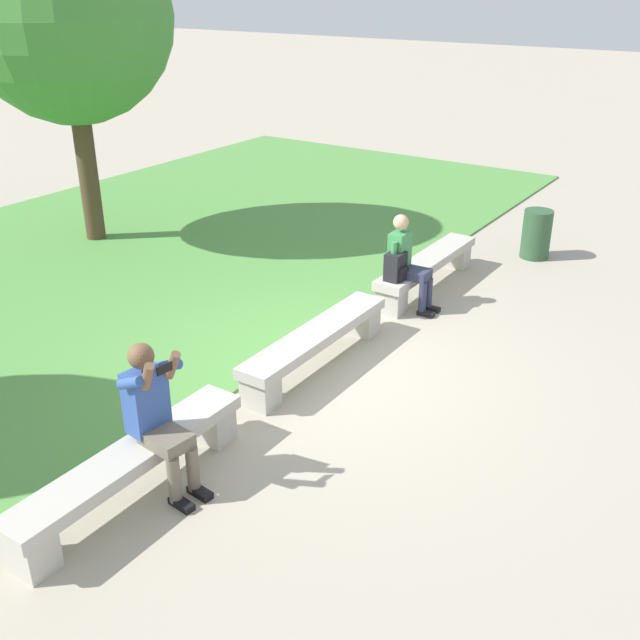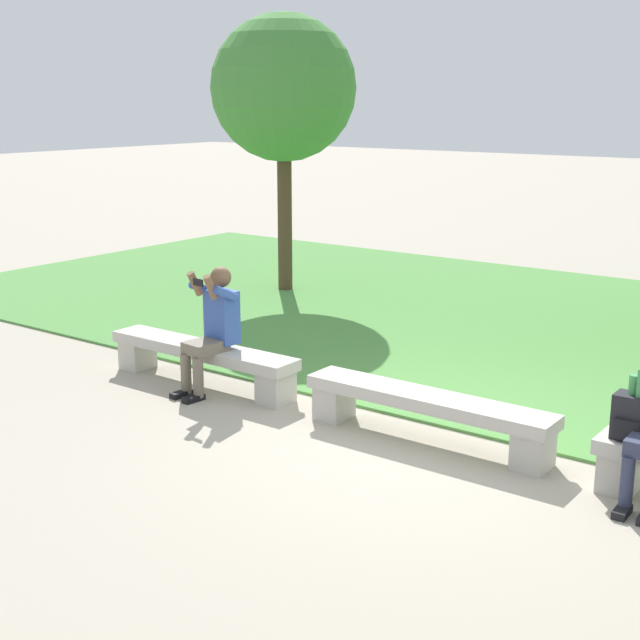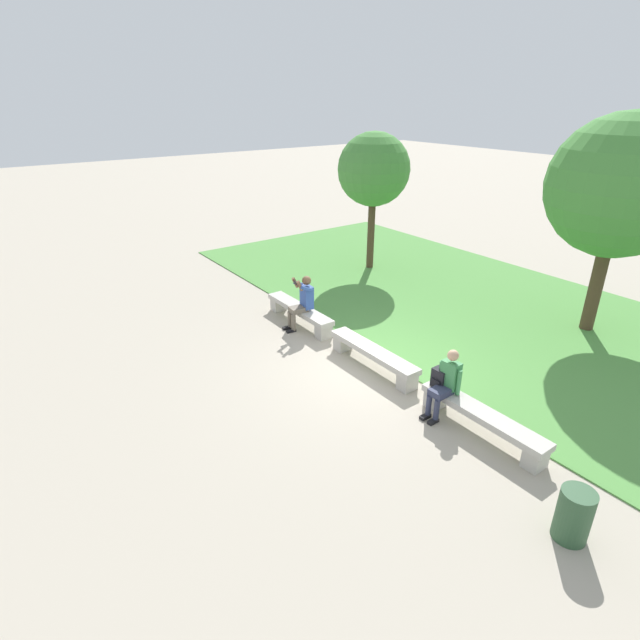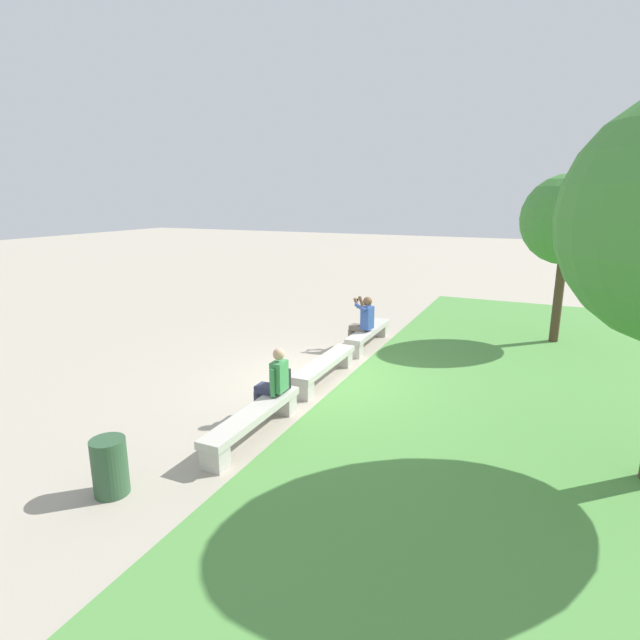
{
  "view_description": "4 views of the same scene",
  "coord_description": "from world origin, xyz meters",
  "px_view_note": "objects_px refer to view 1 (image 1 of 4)",
  "views": [
    {
      "loc": [
        -6.17,
        -4.15,
        4.05
      ],
      "look_at": [
        -0.56,
        -0.42,
        0.9
      ],
      "focal_mm": 42.0,
      "sensor_mm": 36.0,
      "label": 1
    },
    {
      "loc": [
        3.7,
        -6.63,
        3.02
      ],
      "look_at": [
        -0.89,
        -0.4,
        1.08
      ],
      "focal_mm": 50.0,
      "sensor_mm": 36.0,
      "label": 2
    },
    {
      "loc": [
        6.79,
        -6.26,
        5.29
      ],
      "look_at": [
        -1.03,
        -0.62,
        0.89
      ],
      "focal_mm": 28.0,
      "sensor_mm": 36.0,
      "label": 3
    },
    {
      "loc": [
        8.9,
        3.95,
        3.7
      ],
      "look_at": [
        -0.79,
        -0.47,
        1.07
      ],
      "focal_mm": 28.0,
      "sensor_mm": 36.0,
      "label": 4
    }
  ],
  "objects_px": {
    "person_photographer": "(155,411)",
    "person_distant": "(407,260)",
    "bench_main": "(132,465)",
    "bench_mid": "(427,267)",
    "trash_bin": "(536,234)",
    "bench_near": "(316,341)",
    "backpack": "(396,267)",
    "tree_left_background": "(67,18)"
  },
  "relations": [
    {
      "from": "bench_main",
      "to": "bench_mid",
      "type": "distance_m",
      "value": 5.53
    },
    {
      "from": "bench_main",
      "to": "tree_left_background",
      "type": "xyz_separation_m",
      "value": [
        4.41,
        5.51,
        3.11
      ]
    },
    {
      "from": "bench_main",
      "to": "bench_mid",
      "type": "relative_size",
      "value": 1.0
    },
    {
      "from": "person_photographer",
      "to": "tree_left_background",
      "type": "distance_m",
      "value": 7.46
    },
    {
      "from": "person_distant",
      "to": "trash_bin",
      "type": "bearing_deg",
      "value": -15.29
    },
    {
      "from": "bench_near",
      "to": "bench_mid",
      "type": "distance_m",
      "value": 2.77
    },
    {
      "from": "tree_left_background",
      "to": "bench_near",
      "type": "bearing_deg",
      "value": -106.57
    },
    {
      "from": "trash_bin",
      "to": "person_photographer",
      "type": "bearing_deg",
      "value": 174.05
    },
    {
      "from": "bench_near",
      "to": "bench_mid",
      "type": "xyz_separation_m",
      "value": [
        2.77,
        0.0,
        0.0
      ]
    },
    {
      "from": "person_distant",
      "to": "tree_left_background",
      "type": "height_order",
      "value": "tree_left_background"
    },
    {
      "from": "person_photographer",
      "to": "bench_near",
      "type": "bearing_deg",
      "value": 1.76
    },
    {
      "from": "person_photographer",
      "to": "bench_main",
      "type": "bearing_deg",
      "value": 163.12
    },
    {
      "from": "trash_bin",
      "to": "bench_main",
      "type": "bearing_deg",
      "value": 173.67
    },
    {
      "from": "person_photographer",
      "to": "backpack",
      "type": "bearing_deg",
      "value": 0.82
    },
    {
      "from": "backpack",
      "to": "tree_left_background",
      "type": "distance_m",
      "value": 6.2
    },
    {
      "from": "bench_near",
      "to": "person_distant",
      "type": "xyz_separation_m",
      "value": [
        1.99,
        -0.07,
        0.36
      ]
    },
    {
      "from": "person_photographer",
      "to": "trash_bin",
      "type": "bearing_deg",
      "value": -5.95
    },
    {
      "from": "bench_near",
      "to": "person_photographer",
      "type": "xyz_separation_m",
      "value": [
        -2.51,
        -0.08,
        0.43
      ]
    },
    {
      "from": "bench_main",
      "to": "bench_mid",
      "type": "bearing_deg",
      "value": 0.0
    },
    {
      "from": "bench_main",
      "to": "trash_bin",
      "type": "bearing_deg",
      "value": -6.33
    },
    {
      "from": "person_distant",
      "to": "trash_bin",
      "type": "distance_m",
      "value": 2.96
    },
    {
      "from": "bench_main",
      "to": "bench_near",
      "type": "distance_m",
      "value": 2.77
    },
    {
      "from": "person_distant",
      "to": "trash_bin",
      "type": "relative_size",
      "value": 1.68
    },
    {
      "from": "bench_near",
      "to": "person_photographer",
      "type": "distance_m",
      "value": 2.55
    },
    {
      "from": "backpack",
      "to": "bench_main",
      "type": "bearing_deg",
      "value": 179.81
    },
    {
      "from": "person_distant",
      "to": "tree_left_background",
      "type": "relative_size",
      "value": 0.25
    },
    {
      "from": "bench_main",
      "to": "bench_near",
      "type": "xyz_separation_m",
      "value": [
        2.77,
        0.0,
        0.0
      ]
    },
    {
      "from": "bench_mid",
      "to": "person_photographer",
      "type": "bearing_deg",
      "value": -179.16
    },
    {
      "from": "bench_mid",
      "to": "tree_left_background",
      "type": "distance_m",
      "value": 6.43
    },
    {
      "from": "backpack",
      "to": "trash_bin",
      "type": "height_order",
      "value": "backpack"
    },
    {
      "from": "bench_main",
      "to": "person_photographer",
      "type": "distance_m",
      "value": 0.5
    },
    {
      "from": "person_photographer",
      "to": "trash_bin",
      "type": "xyz_separation_m",
      "value": [
        7.34,
        -0.77,
        -0.36
      ]
    },
    {
      "from": "person_photographer",
      "to": "person_distant",
      "type": "distance_m",
      "value": 4.5
    },
    {
      "from": "bench_mid",
      "to": "tree_left_background",
      "type": "bearing_deg",
      "value": 101.53
    },
    {
      "from": "bench_mid",
      "to": "backpack",
      "type": "distance_m",
      "value": 1.01
    },
    {
      "from": "bench_main",
      "to": "backpack",
      "type": "height_order",
      "value": "backpack"
    },
    {
      "from": "bench_main",
      "to": "person_photographer",
      "type": "bearing_deg",
      "value": -16.88
    },
    {
      "from": "bench_main",
      "to": "trash_bin",
      "type": "relative_size",
      "value": 3.2
    },
    {
      "from": "person_distant",
      "to": "bench_main",
      "type": "bearing_deg",
      "value": 179.2
    },
    {
      "from": "bench_near",
      "to": "person_photographer",
      "type": "height_order",
      "value": "person_photographer"
    },
    {
      "from": "bench_mid",
      "to": "trash_bin",
      "type": "bearing_deg",
      "value": -22.19
    },
    {
      "from": "bench_near",
      "to": "trash_bin",
      "type": "bearing_deg",
      "value": -9.89
    }
  ]
}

